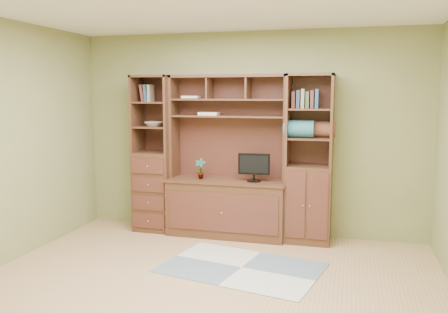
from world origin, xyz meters
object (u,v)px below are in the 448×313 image
(right_tower, at_px, (309,159))
(center_hutch, at_px, (227,157))
(left_tower, at_px, (155,154))
(monitor, at_px, (254,162))

(right_tower, bearing_deg, center_hutch, -177.77)
(left_tower, xyz_separation_m, monitor, (1.36, -0.07, -0.05))
(left_tower, bearing_deg, monitor, -3.16)
(center_hutch, relative_size, left_tower, 1.00)
(center_hutch, height_order, right_tower, same)
(right_tower, relative_size, monitor, 4.25)
(monitor, bearing_deg, center_hutch, 171.65)
(center_hutch, xyz_separation_m, monitor, (0.36, -0.03, -0.05))
(left_tower, bearing_deg, center_hutch, -2.29)
(left_tower, relative_size, right_tower, 1.00)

